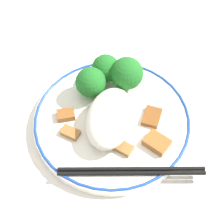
{
  "coord_description": "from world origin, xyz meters",
  "views": [
    {
      "loc": [
        -0.35,
        -0.07,
        0.53
      ],
      "look_at": [
        0.0,
        0.0,
        0.04
      ],
      "focal_mm": 60.0,
      "sensor_mm": 36.0,
      "label": 1
    }
  ],
  "objects": [
    {
      "name": "chopsticks",
      "position": [
        -0.09,
        -0.05,
        0.02
      ],
      "size": [
        0.06,
        0.22,
        0.01
      ],
      "color": "black",
      "rests_on": "plate"
    },
    {
      "name": "broccoli_back_left",
      "position": [
        0.07,
        -0.01,
        0.05
      ],
      "size": [
        0.06,
        0.06,
        0.07
      ],
      "color": "#7FB756",
      "rests_on": "plate"
    },
    {
      "name": "meat_near_front",
      "position": [
        -0.03,
        -0.08,
        0.02
      ],
      "size": [
        0.04,
        0.05,
        0.01
      ],
      "color": "#995B28",
      "rests_on": "plate"
    },
    {
      "name": "meat_near_right",
      "position": [
        -0.05,
        -0.03,
        0.02
      ],
      "size": [
        0.03,
        0.04,
        0.01
      ],
      "color": "#9E6633",
      "rests_on": "plate"
    },
    {
      "name": "plate",
      "position": [
        0.0,
        0.0,
        0.01
      ],
      "size": [
        0.27,
        0.27,
        0.02
      ],
      "color": "white",
      "rests_on": "ground_plane"
    },
    {
      "name": "rice_mound",
      "position": [
        -0.01,
        -0.0,
        0.04
      ],
      "size": [
        0.12,
        0.07,
        0.05
      ],
      "color": "white",
      "rests_on": "plate"
    },
    {
      "name": "meat_near_left",
      "position": [
        0.01,
        -0.07,
        0.02
      ],
      "size": [
        0.04,
        0.03,
        0.01
      ],
      "color": "brown",
      "rests_on": "plate"
    },
    {
      "name": "meat_near_back",
      "position": [
        -0.01,
        0.08,
        0.02
      ],
      "size": [
        0.03,
        0.04,
        0.01
      ],
      "color": "brown",
      "rests_on": "plate"
    },
    {
      "name": "ground_plane",
      "position": [
        0.0,
        0.0,
        0.0
      ],
      "size": [
        3.0,
        3.0,
        0.0
      ],
      "primitive_type": "plane",
      "color": "silver"
    },
    {
      "name": "broccoli_back_right",
      "position": [
        0.05,
        0.05,
        0.05
      ],
      "size": [
        0.05,
        0.05,
        0.06
      ],
      "color": "#7FB756",
      "rests_on": "plate"
    },
    {
      "name": "meat_on_rice_edge",
      "position": [
        -0.04,
        0.06,
        0.02
      ],
      "size": [
        0.03,
        0.03,
        0.01
      ],
      "color": "#9E6633",
      "rests_on": "plate"
    },
    {
      "name": "broccoli_back_center",
      "position": [
        0.08,
        0.03,
        0.05
      ],
      "size": [
        0.05,
        0.05,
        0.06
      ],
      "color": "#7FB756",
      "rests_on": "plate"
    }
  ]
}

